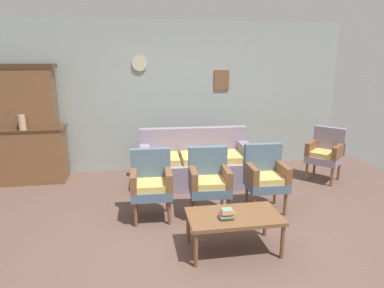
{
  "coord_description": "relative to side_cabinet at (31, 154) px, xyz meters",
  "views": [
    {
      "loc": [
        -0.72,
        -3.66,
        2.06
      ],
      "look_at": [
        0.07,
        1.02,
        0.85
      ],
      "focal_mm": 31.92,
      "sensor_mm": 36.0,
      "label": 1
    }
  ],
  "objects": [
    {
      "name": "book_stack_on_table",
      "position": [
        2.65,
        -2.75,
        0.01
      ],
      "size": [
        0.15,
        0.11,
        0.1
      ],
      "color": "tan",
      "rests_on": "coffee_table"
    },
    {
      "name": "floral_couch",
      "position": [
        2.72,
        -0.59,
        -0.14
      ],
      "size": [
        1.86,
        0.87,
        0.9
      ],
      "color": "gray",
      "rests_on": "ground"
    },
    {
      "name": "armchair_by_doorway",
      "position": [
        3.48,
        -1.73,
        0.03
      ],
      "size": [
        0.54,
        0.51,
        0.9
      ],
      "color": "slate",
      "rests_on": "ground"
    },
    {
      "name": "armchair_near_couch_end",
      "position": [
        1.92,
        -1.72,
        0.03
      ],
      "size": [
        0.54,
        0.51,
        0.9
      ],
      "color": "slate",
      "rests_on": "ground"
    },
    {
      "name": "wingback_chair_by_fireplace",
      "position": [
        4.93,
        -0.78,
        0.03
      ],
      "size": [
        0.71,
        0.71,
        0.9
      ],
      "color": "gray",
      "rests_on": "ground"
    },
    {
      "name": "ground_plane",
      "position": [
        2.47,
        -2.25,
        -0.47
      ],
      "size": [
        7.68,
        7.68,
        0.0
      ],
      "primitive_type": "plane",
      "color": "brown"
    },
    {
      "name": "coffee_table",
      "position": [
        2.75,
        -2.68,
        -0.09
      ],
      "size": [
        1.0,
        0.56,
        0.42
      ],
      "color": "brown",
      "rests_on": "ground"
    },
    {
      "name": "armchair_near_cabinet",
      "position": [
        2.68,
        -1.75,
        0.03
      ],
      "size": [
        0.55,
        0.52,
        0.9
      ],
      "color": "slate",
      "rests_on": "ground"
    },
    {
      "name": "vase_on_cabinet",
      "position": [
        -0.03,
        -0.18,
        0.58
      ],
      "size": [
        0.11,
        0.11,
        0.24
      ],
      "primitive_type": "cylinder",
      "color": "tan",
      "rests_on": "side_cabinet"
    },
    {
      "name": "cabinet_upper_hutch",
      "position": [
        0.0,
        0.08,
        0.98
      ],
      "size": [
        0.99,
        0.38,
        1.03
      ],
      "color": "brown",
      "rests_on": "side_cabinet"
    },
    {
      "name": "side_cabinet",
      "position": [
        0.0,
        0.0,
        0.0
      ],
      "size": [
        1.16,
        0.55,
        0.93
      ],
      "color": "brown",
      "rests_on": "ground"
    },
    {
      "name": "wall_back_with_decor",
      "position": [
        2.47,
        0.38,
        0.89
      ],
      "size": [
        6.4,
        0.09,
        2.7
      ],
      "color": "#939E99",
      "rests_on": "ground"
    }
  ]
}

